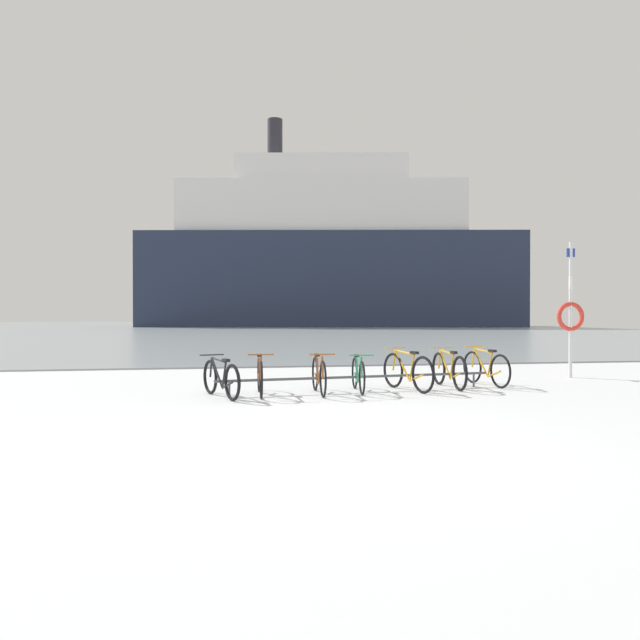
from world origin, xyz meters
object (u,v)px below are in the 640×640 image
(bicycle_1, at_px, (260,376))
(bicycle_4, at_px, (407,371))
(bicycle_5, at_px, (449,370))
(bicycle_6, at_px, (486,368))
(rescue_post, at_px, (571,313))
(bicycle_0, at_px, (221,379))
(ferry_ship, at_px, (328,257))
(bicycle_2, at_px, (319,375))
(bicycle_3, at_px, (358,374))

(bicycle_1, distance_m, bicycle_4, 2.87)
(bicycle_5, distance_m, bicycle_6, 0.93)
(bicycle_5, bearing_deg, rescue_post, 21.11)
(bicycle_0, distance_m, bicycle_6, 5.50)
(bicycle_1, xyz_separation_m, ferry_ship, (12.76, 61.64, 8.20))
(ferry_ship, bearing_deg, bicycle_0, -102.29)
(bicycle_0, xyz_separation_m, bicycle_6, (5.43, 0.87, 0.03))
(bicycle_2, relative_size, bicycle_5, 0.93)
(bicycle_5, xyz_separation_m, ferry_ship, (8.94, 61.17, 8.20))
(bicycle_2, distance_m, bicycle_3, 0.81)
(bicycle_2, bearing_deg, ferry_ship, 79.28)
(bicycle_0, relative_size, bicycle_1, 0.97)
(bicycle_2, relative_size, bicycle_3, 1.04)
(bicycle_2, bearing_deg, bicycle_1, 178.93)
(bicycle_3, height_order, bicycle_4, bicycle_4)
(bicycle_6, xyz_separation_m, rescue_post, (2.65, 1.15, 1.15))
(bicycle_0, xyz_separation_m, bicycle_5, (4.53, 0.65, 0.02))
(bicycle_0, relative_size, bicycle_5, 0.89)
(bicycle_6, xyz_separation_m, ferry_ship, (8.04, 60.95, 8.19))
(bicycle_4, bearing_deg, ferry_ship, 80.85)
(bicycle_2, xyz_separation_m, rescue_post, (6.29, 1.86, 1.16))
(bicycle_1, xyz_separation_m, bicycle_6, (4.72, 0.69, 0.01))
(bicycle_3, bearing_deg, bicycle_6, 10.51)
(bicycle_0, xyz_separation_m, rescue_post, (8.08, 2.02, 1.18))
(ferry_ship, bearing_deg, bicycle_4, -99.15)
(bicycle_2, distance_m, ferry_ship, 63.29)
(rescue_post, bearing_deg, bicycle_1, -165.98)
(bicycle_0, relative_size, ferry_ship, 0.03)
(bicycle_2, distance_m, bicycle_6, 3.70)
(bicycle_4, bearing_deg, bicycle_0, -174.05)
(bicycle_2, height_order, rescue_post, rescue_post)
(bicycle_3, height_order, rescue_post, rescue_post)
(bicycle_1, height_order, bicycle_3, bicycle_1)
(bicycle_0, distance_m, bicycle_5, 4.57)
(ferry_ship, bearing_deg, bicycle_1, -101.69)
(bicycle_6, height_order, rescue_post, rescue_post)
(bicycle_2, relative_size, bicycle_6, 0.98)
(bicycle_3, xyz_separation_m, ferry_ship, (10.88, 61.48, 8.22))
(bicycle_1, bearing_deg, ferry_ship, 78.31)
(bicycle_0, xyz_separation_m, bicycle_1, (0.71, 0.18, 0.02))
(bicycle_1, xyz_separation_m, bicycle_4, (2.86, 0.20, 0.01))
(bicycle_4, bearing_deg, bicycle_2, -173.08)
(bicycle_1, distance_m, bicycle_3, 1.89)
(rescue_post, xyz_separation_m, ferry_ship, (5.39, 59.80, 7.04))
(bicycle_1, xyz_separation_m, bicycle_5, (3.82, 0.47, 0.00))
(bicycle_3, bearing_deg, ferry_ship, 79.96)
(bicycle_1, height_order, ferry_ship, ferry_ship)
(bicycle_0, bearing_deg, bicycle_4, 5.95)
(bicycle_4, distance_m, ferry_ship, 62.77)
(bicycle_2, relative_size, rescue_post, 0.52)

